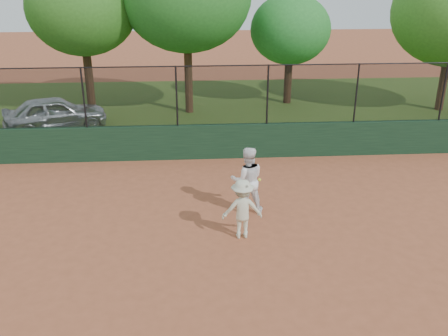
{
  "coord_description": "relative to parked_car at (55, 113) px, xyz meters",
  "views": [
    {
      "loc": [
        -0.02,
        -10.02,
        6.31
      ],
      "look_at": [
        0.8,
        2.2,
        1.2
      ],
      "focal_mm": 40.0,
      "sensor_mm": 36.0,
      "label": 1
    }
  ],
  "objects": [
    {
      "name": "player_main",
      "position": [
        6.6,
        -8.92,
        0.08
      ],
      "size": [
        0.99,
        0.73,
        1.74
      ],
      "color": "beige",
      "rests_on": "ground"
    },
    {
      "name": "back_wall",
      "position": [
        5.46,
        -3.58,
        -0.07
      ],
      "size": [
        26.0,
        0.2,
        1.2
      ],
      "primitive_type": "cube",
      "color": "#1A3921",
      "rests_on": "ground"
    },
    {
      "name": "tree_3",
      "position": [
        10.01,
        3.43,
        2.72
      ],
      "size": [
        3.66,
        3.33,
        4.99
      ],
      "color": "#3E2514",
      "rests_on": "ground"
    },
    {
      "name": "tree_1",
      "position": [
        1.03,
        2.24,
        3.82
      ],
      "size": [
        4.55,
        4.14,
        6.47
      ],
      "color": "#402816",
      "rests_on": "ground"
    },
    {
      "name": "player_second",
      "position": [
        6.87,
        -7.57,
        0.24
      ],
      "size": [
        0.92,
        0.73,
        1.84
      ],
      "primitive_type": "imported",
      "rotation": [
        0.0,
        0.0,
        3.18
      ],
      "color": "white",
      "rests_on": "ground"
    },
    {
      "name": "ground",
      "position": [
        5.46,
        -9.58,
        -0.67
      ],
      "size": [
        80.0,
        80.0,
        0.0
      ],
      "primitive_type": "plane",
      "color": "#A75636",
      "rests_on": "ground"
    },
    {
      "name": "fence_assembly",
      "position": [
        5.44,
        -3.58,
        1.56
      ],
      "size": [
        26.0,
        0.06,
        2.0
      ],
      "color": "black",
      "rests_on": "back_wall"
    },
    {
      "name": "grass_strip",
      "position": [
        5.46,
        2.42,
        -0.67
      ],
      "size": [
        36.0,
        12.0,
        0.01
      ],
      "primitive_type": "cube",
      "color": "#304B17",
      "rests_on": "ground"
    },
    {
      "name": "parked_car",
      "position": [
        0.0,
        0.0,
        0.0
      ],
      "size": [
        4.26,
        2.81,
        1.35
      ],
      "primitive_type": "imported",
      "rotation": [
        0.0,
        0.0,
        1.91
      ],
      "color": "#B3BABE",
      "rests_on": "ground"
    }
  ]
}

